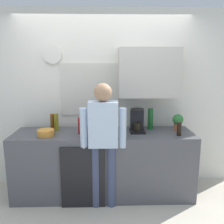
{
  "coord_description": "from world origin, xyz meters",
  "views": [
    {
      "loc": [
        0.03,
        -2.82,
        1.83
      ],
      "look_at": [
        0.12,
        0.25,
        1.2
      ],
      "focal_mm": 38.18,
      "sensor_mm": 36.0,
      "label": 1
    }
  ],
  "objects_px": {
    "bottle_red_vinegar": "(80,126)",
    "mixing_bowl": "(46,133)",
    "bottle_olive_oil": "(56,122)",
    "coffee_maker": "(137,121)",
    "potted_plant": "(178,121)",
    "dish_soap": "(122,132)",
    "bottle_green_wine": "(150,119)",
    "bottle_amber_beer": "(53,122)",
    "bottle_dark_sauce": "(179,129)",
    "person_at_sink": "(103,136)",
    "cup_terracotta_mug": "(90,133)"
  },
  "relations": [
    {
      "from": "bottle_dark_sauce",
      "to": "dish_soap",
      "type": "height_order",
      "value": "same"
    },
    {
      "from": "bottle_olive_oil",
      "to": "cup_terracotta_mug",
      "type": "relative_size",
      "value": 2.72
    },
    {
      "from": "bottle_green_wine",
      "to": "bottle_amber_beer",
      "type": "height_order",
      "value": "bottle_green_wine"
    },
    {
      "from": "bottle_olive_oil",
      "to": "potted_plant",
      "type": "relative_size",
      "value": 1.09
    },
    {
      "from": "coffee_maker",
      "to": "potted_plant",
      "type": "bearing_deg",
      "value": 6.0
    },
    {
      "from": "potted_plant",
      "to": "dish_soap",
      "type": "bearing_deg",
      "value": -158.69
    },
    {
      "from": "mixing_bowl",
      "to": "dish_soap",
      "type": "distance_m",
      "value": 1.0
    },
    {
      "from": "bottle_red_vinegar",
      "to": "person_at_sink",
      "type": "relative_size",
      "value": 0.14
    },
    {
      "from": "cup_terracotta_mug",
      "to": "person_at_sink",
      "type": "xyz_separation_m",
      "value": [
        0.18,
        -0.14,
        0.0
      ]
    },
    {
      "from": "bottle_red_vinegar",
      "to": "bottle_olive_oil",
      "type": "bearing_deg",
      "value": 157.46
    },
    {
      "from": "potted_plant",
      "to": "dish_soap",
      "type": "xyz_separation_m",
      "value": [
        -0.8,
        -0.31,
        -0.05
      ]
    },
    {
      "from": "coffee_maker",
      "to": "bottle_dark_sauce",
      "type": "distance_m",
      "value": 0.56
    },
    {
      "from": "bottle_red_vinegar",
      "to": "bottle_olive_oil",
      "type": "xyz_separation_m",
      "value": [
        -0.35,
        0.14,
        0.01
      ]
    },
    {
      "from": "bottle_green_wine",
      "to": "mixing_bowl",
      "type": "height_order",
      "value": "bottle_green_wine"
    },
    {
      "from": "bottle_red_vinegar",
      "to": "mixing_bowl",
      "type": "height_order",
      "value": "bottle_red_vinegar"
    },
    {
      "from": "bottle_red_vinegar",
      "to": "potted_plant",
      "type": "height_order",
      "value": "potted_plant"
    },
    {
      "from": "bottle_green_wine",
      "to": "bottle_red_vinegar",
      "type": "relative_size",
      "value": 1.36
    },
    {
      "from": "bottle_red_vinegar",
      "to": "bottle_green_wine",
      "type": "bearing_deg",
      "value": 11.18
    },
    {
      "from": "bottle_red_vinegar",
      "to": "bottle_amber_beer",
      "type": "xyz_separation_m",
      "value": [
        -0.41,
        0.2,
        0.0
      ]
    },
    {
      "from": "coffee_maker",
      "to": "bottle_red_vinegar",
      "type": "height_order",
      "value": "coffee_maker"
    },
    {
      "from": "coffee_maker",
      "to": "person_at_sink",
      "type": "height_order",
      "value": "person_at_sink"
    },
    {
      "from": "bottle_green_wine",
      "to": "bottle_amber_beer",
      "type": "xyz_separation_m",
      "value": [
        -1.39,
        0.01,
        -0.03
      ]
    },
    {
      "from": "bottle_amber_beer",
      "to": "person_at_sink",
      "type": "relative_size",
      "value": 0.14
    },
    {
      "from": "bottle_dark_sauce",
      "to": "dish_soap",
      "type": "distance_m",
      "value": 0.75
    },
    {
      "from": "bottle_dark_sauce",
      "to": "person_at_sink",
      "type": "height_order",
      "value": "person_at_sink"
    },
    {
      "from": "bottle_olive_oil",
      "to": "cup_terracotta_mug",
      "type": "distance_m",
      "value": 0.56
    },
    {
      "from": "bottle_olive_oil",
      "to": "mixing_bowl",
      "type": "distance_m",
      "value": 0.26
    },
    {
      "from": "bottle_red_vinegar",
      "to": "bottle_amber_beer",
      "type": "distance_m",
      "value": 0.46
    },
    {
      "from": "bottle_green_wine",
      "to": "bottle_dark_sauce",
      "type": "bearing_deg",
      "value": -45.46
    },
    {
      "from": "bottle_red_vinegar",
      "to": "bottle_amber_beer",
      "type": "height_order",
      "value": "bottle_amber_beer"
    },
    {
      "from": "bottle_green_wine",
      "to": "bottle_amber_beer",
      "type": "distance_m",
      "value": 1.39
    },
    {
      "from": "bottle_dark_sauce",
      "to": "potted_plant",
      "type": "xyz_separation_m",
      "value": [
        0.06,
        0.25,
        0.04
      ]
    },
    {
      "from": "bottle_green_wine",
      "to": "bottle_dark_sauce",
      "type": "xyz_separation_m",
      "value": [
        0.32,
        -0.32,
        -0.06
      ]
    },
    {
      "from": "coffee_maker",
      "to": "person_at_sink",
      "type": "bearing_deg",
      "value": -144.26
    },
    {
      "from": "coffee_maker",
      "to": "mixing_bowl",
      "type": "xyz_separation_m",
      "value": [
        -1.21,
        -0.15,
        -0.11
      ]
    },
    {
      "from": "bottle_green_wine",
      "to": "cup_terracotta_mug",
      "type": "xyz_separation_m",
      "value": [
        -0.85,
        -0.33,
        -0.1
      ]
    },
    {
      "from": "bottle_green_wine",
      "to": "person_at_sink",
      "type": "height_order",
      "value": "person_at_sink"
    },
    {
      "from": "bottle_olive_oil",
      "to": "bottle_red_vinegar",
      "type": "bearing_deg",
      "value": -22.54
    },
    {
      "from": "coffee_maker",
      "to": "bottle_amber_beer",
      "type": "height_order",
      "value": "coffee_maker"
    },
    {
      "from": "mixing_bowl",
      "to": "dish_soap",
      "type": "xyz_separation_m",
      "value": [
        0.99,
        -0.1,
        0.04
      ]
    },
    {
      "from": "cup_terracotta_mug",
      "to": "mixing_bowl",
      "type": "height_order",
      "value": "cup_terracotta_mug"
    },
    {
      "from": "bottle_red_vinegar",
      "to": "dish_soap",
      "type": "relative_size",
      "value": 1.22
    },
    {
      "from": "mixing_bowl",
      "to": "potted_plant",
      "type": "relative_size",
      "value": 0.96
    },
    {
      "from": "coffee_maker",
      "to": "potted_plant",
      "type": "relative_size",
      "value": 1.43
    },
    {
      "from": "coffee_maker",
      "to": "cup_terracotta_mug",
      "type": "bearing_deg",
      "value": -163.08
    },
    {
      "from": "bottle_amber_beer",
      "to": "bottle_dark_sauce",
      "type": "bearing_deg",
      "value": -11.0
    },
    {
      "from": "bottle_green_wine",
      "to": "person_at_sink",
      "type": "relative_size",
      "value": 0.19
    },
    {
      "from": "coffee_maker",
      "to": "bottle_red_vinegar",
      "type": "relative_size",
      "value": 1.5
    },
    {
      "from": "bottle_amber_beer",
      "to": "coffee_maker",
      "type": "bearing_deg",
      "value": -6.81
    },
    {
      "from": "person_at_sink",
      "to": "bottle_amber_beer",
      "type": "bearing_deg",
      "value": 153.98
    }
  ]
}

